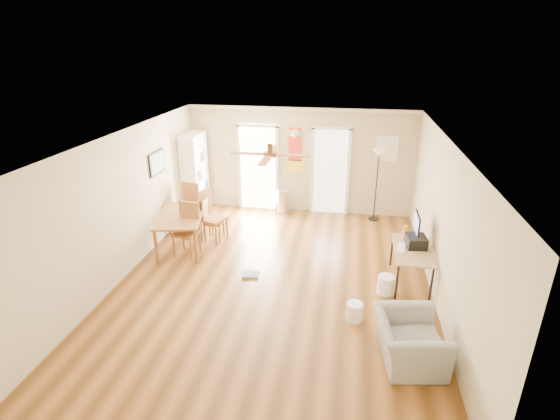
% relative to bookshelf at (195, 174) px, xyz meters
% --- Properties ---
extents(floor, '(7.00, 7.00, 0.00)m').
position_rel_bookshelf_xyz_m(floor, '(2.53, -2.94, -1.00)').
color(floor, brown).
rests_on(floor, ground).
extents(ceiling, '(5.50, 7.00, 0.00)m').
position_rel_bookshelf_xyz_m(ceiling, '(2.53, -2.94, 1.60)').
color(ceiling, silver).
rests_on(ceiling, floor).
extents(wall_back, '(5.50, 0.04, 2.60)m').
position_rel_bookshelf_xyz_m(wall_back, '(2.53, 0.56, 0.30)').
color(wall_back, beige).
rests_on(wall_back, floor).
extents(wall_front, '(5.50, 0.04, 2.60)m').
position_rel_bookshelf_xyz_m(wall_front, '(2.53, -6.44, 0.30)').
color(wall_front, beige).
rests_on(wall_front, floor).
extents(wall_left, '(0.04, 7.00, 2.60)m').
position_rel_bookshelf_xyz_m(wall_left, '(-0.22, -2.94, 0.30)').
color(wall_left, beige).
rests_on(wall_left, floor).
extents(wall_right, '(0.04, 7.00, 2.60)m').
position_rel_bookshelf_xyz_m(wall_right, '(5.28, -2.94, 0.30)').
color(wall_right, beige).
rests_on(wall_right, floor).
extents(crown_molding, '(5.50, 7.00, 0.08)m').
position_rel_bookshelf_xyz_m(crown_molding, '(2.53, -2.94, 1.56)').
color(crown_molding, white).
rests_on(crown_molding, wall_back).
extents(kitchen_doorway, '(0.90, 0.10, 2.10)m').
position_rel_bookshelf_xyz_m(kitchen_doorway, '(1.48, 0.54, 0.05)').
color(kitchen_doorway, white).
rests_on(kitchen_doorway, wall_back).
extents(bathroom_doorway, '(0.80, 0.10, 2.10)m').
position_rel_bookshelf_xyz_m(bathroom_doorway, '(3.28, 0.54, 0.05)').
color(bathroom_doorway, white).
rests_on(bathroom_doorway, wall_back).
extents(wall_decal, '(0.46, 0.03, 1.10)m').
position_rel_bookshelf_xyz_m(wall_decal, '(2.41, 0.54, 0.55)').
color(wall_decal, red).
rests_on(wall_decal, wall_back).
extents(ac_grille, '(0.50, 0.04, 0.60)m').
position_rel_bookshelf_xyz_m(ac_grille, '(4.58, 0.53, 0.70)').
color(ac_grille, white).
rests_on(ac_grille, wall_back).
extents(framed_poster, '(0.04, 0.66, 0.48)m').
position_rel_bookshelf_xyz_m(framed_poster, '(-0.19, -1.54, 0.70)').
color(framed_poster, black).
rests_on(framed_poster, wall_left).
extents(ceiling_fan, '(1.24, 1.24, 0.20)m').
position_rel_bookshelf_xyz_m(ceiling_fan, '(2.53, -3.24, 1.43)').
color(ceiling_fan, '#593819').
rests_on(ceiling_fan, ceiling).
extents(bookshelf, '(0.58, 0.96, 2.00)m').
position_rel_bookshelf_xyz_m(bookshelf, '(0.00, 0.00, 0.00)').
color(bookshelf, white).
rests_on(bookshelf, floor).
extents(dining_table, '(1.18, 1.63, 0.73)m').
position_rel_bookshelf_xyz_m(dining_table, '(0.38, -1.93, -0.63)').
color(dining_table, '#955730').
rests_on(dining_table, floor).
extents(dining_chair_right_a, '(0.39, 0.39, 0.93)m').
position_rel_bookshelf_xyz_m(dining_chair_right_a, '(0.93, -1.46, -0.53)').
color(dining_chair_right_a, '#AC7137').
rests_on(dining_chair_right_a, floor).
extents(dining_chair_right_b, '(0.58, 0.58, 1.11)m').
position_rel_bookshelf_xyz_m(dining_chair_right_b, '(0.93, -1.48, -0.44)').
color(dining_chair_right_b, '#9D6132').
rests_on(dining_chair_right_b, floor).
extents(dining_chair_near, '(0.49, 0.49, 1.06)m').
position_rel_bookshelf_xyz_m(dining_chair_near, '(0.60, -2.23, -0.47)').
color(dining_chair_near, '#AD7437').
rests_on(dining_chair_near, floor).
extents(dining_chair_far, '(0.49, 0.49, 1.05)m').
position_rel_bookshelf_xyz_m(dining_chair_far, '(0.22, -0.63, -0.48)').
color(dining_chair_far, '#9C6032').
rests_on(dining_chair_far, floor).
extents(trash_can, '(0.30, 0.30, 0.60)m').
position_rel_bookshelf_xyz_m(trash_can, '(2.15, 0.28, -0.70)').
color(trash_can, silver).
rests_on(trash_can, floor).
extents(torchiere_lamp, '(0.34, 0.34, 1.74)m').
position_rel_bookshelf_xyz_m(torchiere_lamp, '(4.39, 0.25, -0.13)').
color(torchiere_lamp, black).
rests_on(torchiere_lamp, floor).
extents(computer_desk, '(0.63, 1.26, 0.67)m').
position_rel_bookshelf_xyz_m(computer_desk, '(4.92, -2.57, -0.66)').
color(computer_desk, tan).
rests_on(computer_desk, floor).
extents(imac, '(0.10, 0.56, 0.52)m').
position_rel_bookshelf_xyz_m(imac, '(5.00, -2.22, -0.07)').
color(imac, black).
rests_on(imac, computer_desk).
extents(keyboard, '(0.19, 0.42, 0.02)m').
position_rel_bookshelf_xyz_m(keyboard, '(4.73, -2.56, -0.32)').
color(keyboard, white).
rests_on(keyboard, computer_desk).
extents(printer, '(0.37, 0.42, 0.20)m').
position_rel_bookshelf_xyz_m(printer, '(4.98, -2.46, -0.23)').
color(printer, black).
rests_on(printer, computer_desk).
extents(orange_bottle, '(0.09, 0.09, 0.22)m').
position_rel_bookshelf_xyz_m(orange_bottle, '(4.83, -2.10, -0.21)').
color(orange_bottle, orange).
rests_on(orange_bottle, computer_desk).
extents(wastebasket_a, '(0.33, 0.33, 0.33)m').
position_rel_bookshelf_xyz_m(wastebasket_a, '(4.49, -3.01, -0.83)').
color(wastebasket_a, white).
rests_on(wastebasket_a, floor).
extents(wastebasket_b, '(0.33, 0.33, 0.30)m').
position_rel_bookshelf_xyz_m(wastebasket_b, '(3.96, -3.85, -0.85)').
color(wastebasket_b, white).
rests_on(wastebasket_b, floor).
extents(floor_cloth, '(0.33, 0.28, 0.04)m').
position_rel_bookshelf_xyz_m(floor_cloth, '(2.06, -2.84, -0.98)').
color(floor_cloth, gray).
rests_on(floor_cloth, floor).
extents(armchair, '(1.00, 1.10, 0.64)m').
position_rel_bookshelf_xyz_m(armchair, '(4.68, -4.64, -0.68)').
color(armchair, gray).
rests_on(armchair, floor).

